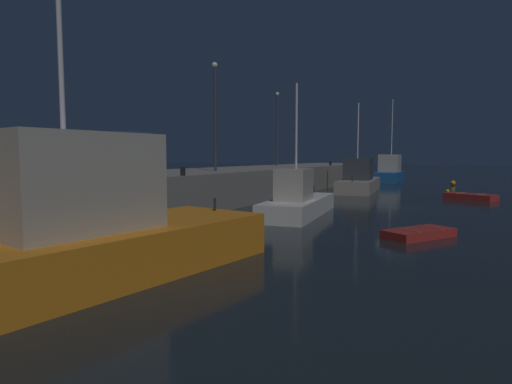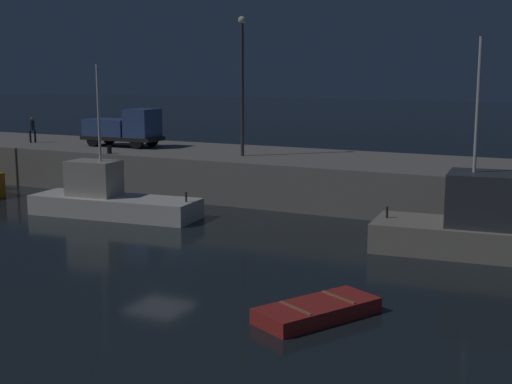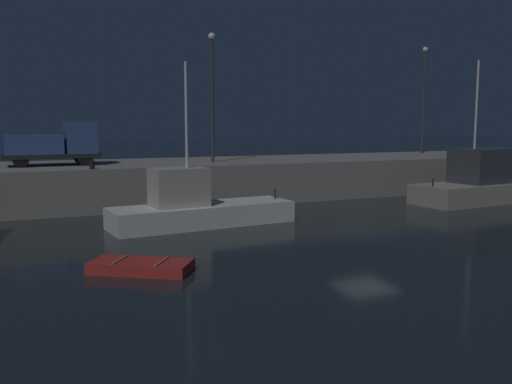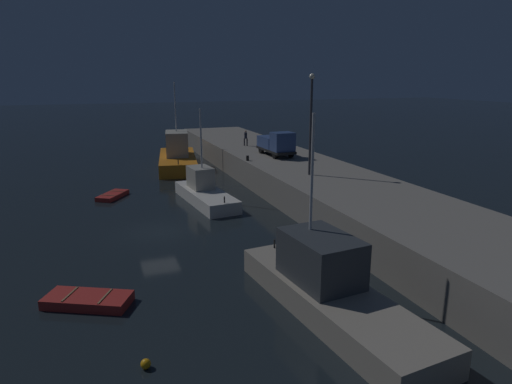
{
  "view_description": "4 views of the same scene",
  "coord_description": "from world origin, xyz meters",
  "views": [
    {
      "loc": [
        -30.19,
        -4.2,
        3.56
      ],
      "look_at": [
        -3.41,
        9.15,
        1.04
      ],
      "focal_mm": 29.71,
      "sensor_mm": 36.0,
      "label": 1
    },
    {
      "loc": [
        16.54,
        -23.48,
        7.38
      ],
      "look_at": [
        -0.29,
        9.55,
        1.01
      ],
      "focal_mm": 49.13,
      "sensor_mm": 36.0,
      "label": 2
    },
    {
      "loc": [
        -13.95,
        -20.08,
        4.88
      ],
      "look_at": [
        -1.66,
        8.66,
        0.97
      ],
      "focal_mm": 38.04,
      "sensor_mm": 36.0,
      "label": 3
    },
    {
      "loc": [
        29.33,
        -3.73,
        10.28
      ],
      "look_at": [
        -4.28,
        8.7,
        1.03
      ],
      "focal_mm": 31.36,
      "sensor_mm": 36.0,
      "label": 4
    }
  ],
  "objects": [
    {
      "name": "fishing_boat_white",
      "position": [
        13.3,
        5.66,
        1.15
      ],
      "size": [
        12.02,
        4.39,
        8.75
      ],
      "color": "gray",
      "rests_on": "ground"
    },
    {
      "name": "bollard_west",
      "position": [
        -10.62,
        10.18,
        2.71
      ],
      "size": [
        0.28,
        0.28,
        0.48
      ],
      "primitive_type": "cylinder",
      "color": "black",
      "rests_on": "pier_quay"
    },
    {
      "name": "utility_truck",
      "position": [
        -12.25,
        13.86,
        3.71
      ],
      "size": [
        5.47,
        2.26,
        2.53
      ],
      "color": "black",
      "rests_on": "pier_quay"
    },
    {
      "name": "ground_plane",
      "position": [
        0.0,
        0.0,
        0.0
      ],
      "size": [
        320.0,
        320.0,
        0.0
      ],
      "primitive_type": "plane",
      "color": "black"
    },
    {
      "name": "pier_quay",
      "position": [
        0.0,
        14.22,
        1.24
      ],
      "size": [
        78.91,
        8.79,
        2.47
      ],
      "color": "gray",
      "rests_on": "ground"
    },
    {
      "name": "rowboat_white_mid",
      "position": [
        -10.56,
        -2.42,
        0.19
      ],
      "size": [
        3.56,
        3.01,
        0.41
      ],
      "color": "#B22823",
      "rests_on": "ground"
    },
    {
      "name": "lamp_post_east",
      "position": [
        16.77,
        16.38,
        7.52
      ],
      "size": [
        0.44,
        0.44,
        8.73
      ],
      "color": "#38383D",
      "rests_on": "pier_quay"
    },
    {
      "name": "fishing_boat_orange",
      "position": [
        -6.41,
        4.84,
        0.88
      ],
      "size": [
        9.18,
        3.58,
        7.77
      ],
      "color": "silver",
      "rests_on": "ground"
    },
    {
      "name": "lamp_post_west",
      "position": [
        -2.87,
        12.85,
        7.17
      ],
      "size": [
        0.44,
        0.44,
        8.06
      ],
      "color": "#38383D",
      "rests_on": "pier_quay"
    },
    {
      "name": "bollard_central",
      "position": [
        19.88,
        10.66,
        2.73
      ],
      "size": [
        0.28,
        0.28,
        0.52
      ],
      "primitive_type": "cylinder",
      "color": "black",
      "rests_on": "pier_quay"
    }
  ]
}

